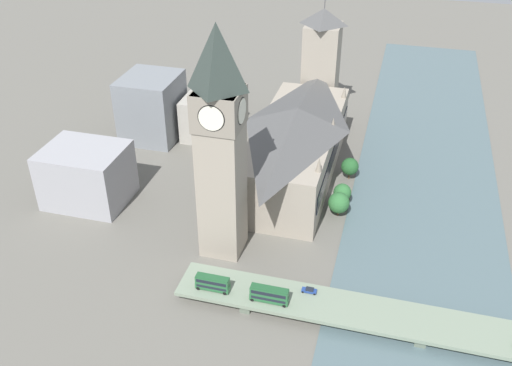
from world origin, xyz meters
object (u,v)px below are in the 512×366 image
(parliament_hall, at_px, (296,143))
(victoria_tower, at_px, (321,67))
(road_bridge, at_px, (422,324))
(double_decker_bus_rear, at_px, (213,283))
(car_northbound_tail, at_px, (309,290))
(clock_tower, at_px, (220,141))
(double_decker_bus_mid, at_px, (269,294))

(parliament_hall, distance_m, victoria_tower, 53.56)
(road_bridge, bearing_deg, victoria_tower, -67.89)
(double_decker_bus_rear, bearing_deg, parliament_hall, -96.73)
(road_bridge, height_order, double_decker_bus_rear, double_decker_bus_rear)
(car_northbound_tail, bearing_deg, victoria_tower, -81.30)
(clock_tower, xyz_separation_m, car_northbound_tail, (-31.94, 18.08, -35.28))
(clock_tower, bearing_deg, car_northbound_tail, 150.48)
(parliament_hall, relative_size, clock_tower, 1.07)
(clock_tower, xyz_separation_m, victoria_tower, (-13.36, -103.27, -13.79))
(parliament_hall, relative_size, double_decker_bus_mid, 7.28)
(double_decker_bus_mid, distance_m, double_decker_bus_rear, 17.09)
(road_bridge, xyz_separation_m, double_decker_bus_mid, (42.42, 3.33, 3.60))
(road_bridge, distance_m, double_decker_bus_mid, 42.70)
(road_bridge, bearing_deg, double_decker_bus_rear, 2.83)
(double_decker_bus_mid, height_order, car_northbound_tail, double_decker_bus_mid)
(parliament_hall, bearing_deg, car_northbound_tail, 105.01)
(road_bridge, xyz_separation_m, car_northbound_tail, (32.09, -3.38, 1.56))
(clock_tower, height_order, double_decker_bus_mid, clock_tower)
(road_bridge, relative_size, car_northbound_tail, 32.13)
(road_bridge, bearing_deg, double_decker_bus_mid, 4.49)
(parliament_hall, bearing_deg, victoria_tower, -89.94)
(victoria_tower, xyz_separation_m, road_bridge, (-50.67, 124.73, -23.05))
(double_decker_bus_mid, relative_size, car_northbound_tail, 2.56)
(parliament_hall, bearing_deg, double_decker_bus_mid, 96.17)
(parliament_hall, height_order, car_northbound_tail, parliament_hall)
(parliament_hall, bearing_deg, double_decker_bus_rear, 83.27)
(victoria_tower, relative_size, double_decker_bus_rear, 5.60)
(parliament_hall, height_order, double_decker_bus_rear, parliament_hall)
(double_decker_bus_mid, relative_size, double_decker_bus_rear, 1.10)
(clock_tower, height_order, victoria_tower, clock_tower)
(victoria_tower, relative_size, car_northbound_tail, 12.97)
(victoria_tower, distance_m, car_northbound_tail, 124.64)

